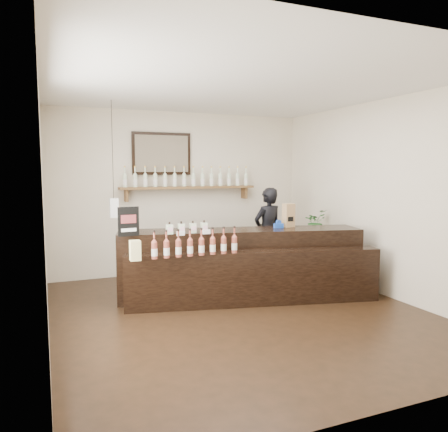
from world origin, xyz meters
TOP-DOWN VIEW (x-y plane):
  - ground at (0.00, 0.00)m, footprint 5.00×5.00m
  - room_shell at (0.00, 0.00)m, footprint 5.00×5.00m
  - back_wall_decor at (-0.14, 2.37)m, footprint 2.66×0.96m
  - counter at (0.33, 0.57)m, footprint 3.48×1.68m
  - promo_sign at (-1.26, 0.67)m, footprint 0.27×0.04m
  - paper_bag at (1.10, 0.68)m, footprint 0.17×0.13m
  - tape_dispenser at (0.91, 0.64)m, footprint 0.14×0.06m
  - side_cabinet at (2.00, 1.30)m, footprint 0.38×0.51m
  - potted_plant at (2.00, 1.30)m, footprint 0.44×0.41m
  - shopkeeper at (1.22, 1.55)m, footprint 0.69×0.53m

SIDE VIEW (x-z plane):
  - ground at x=0.00m, z-range 0.00..0.00m
  - side_cabinet at x=2.00m, z-range 0.00..0.73m
  - counter at x=0.33m, z-range -0.11..1.01m
  - shopkeeper at x=1.22m, z-range 0.00..1.71m
  - potted_plant at x=2.00m, z-range 0.73..1.13m
  - tape_dispenser at x=0.91m, z-range 0.95..1.06m
  - paper_bag at x=1.10m, z-range 0.96..1.31m
  - promo_sign at x=-1.26m, z-range 0.96..1.34m
  - room_shell at x=0.00m, z-range -0.80..4.20m
  - back_wall_decor at x=-0.14m, z-range 0.91..2.60m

